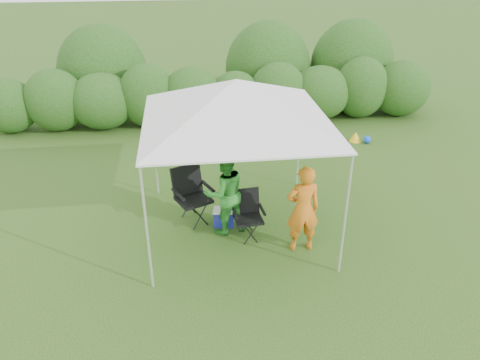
{
  "coord_description": "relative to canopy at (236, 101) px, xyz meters",
  "views": [
    {
      "loc": [
        -0.86,
        -6.82,
        4.89
      ],
      "look_at": [
        0.05,
        0.4,
        1.05
      ],
      "focal_mm": 35.0,
      "sensor_mm": 36.0,
      "label": 1
    }
  ],
  "objects": [
    {
      "name": "woman",
      "position": [
        -0.22,
        -0.08,
        -1.66
      ],
      "size": [
        0.94,
        0.83,
        1.61
      ],
      "primitive_type": "imported",
      "rotation": [
        0.0,
        0.0,
        3.47
      ],
      "color": "#2E892D",
      "rests_on": "ground"
    },
    {
      "name": "chair_right",
      "position": [
        0.16,
        -0.27,
        -1.96
      ],
      "size": [
        0.58,
        0.54,
        0.88
      ],
      "rotation": [
        0.0,
        0.0,
        0.1
      ],
      "color": "black",
      "rests_on": "ground"
    },
    {
      "name": "lawn_toy",
      "position": [
        3.68,
        3.65,
        -2.34
      ],
      "size": [
        0.52,
        0.43,
        0.26
      ],
      "color": "yellow",
      "rests_on": "ground"
    },
    {
      "name": "ground",
      "position": [
        0.0,
        -0.5,
        -2.46
      ],
      "size": [
        70.0,
        70.0,
        0.0
      ],
      "primitive_type": "plane",
      "color": "#365B1C"
    },
    {
      "name": "man",
      "position": [
        1.03,
        -0.79,
        -1.67
      ],
      "size": [
        0.59,
        0.4,
        1.59
      ],
      "primitive_type": "imported",
      "rotation": [
        0.0,
        0.0,
        3.18
      ],
      "color": "orange",
      "rests_on": "ground"
    },
    {
      "name": "canopy",
      "position": [
        0.0,
        0.0,
        0.0
      ],
      "size": [
        3.1,
        3.1,
        2.83
      ],
      "color": "silver",
      "rests_on": "ground"
    },
    {
      "name": "hedge",
      "position": [
        0.16,
        5.5,
        -1.64
      ],
      "size": [
        12.75,
        1.53,
        1.8
      ],
      "color": "#29551A",
      "rests_on": "ground"
    },
    {
      "name": "bottle",
      "position": [
        -0.17,
        0.07,
        -2.0
      ],
      "size": [
        0.07,
        0.07,
        0.26
      ],
      "primitive_type": "cylinder",
      "color": "#592D0C",
      "rests_on": "cooler"
    },
    {
      "name": "cooler",
      "position": [
        -0.23,
        0.11,
        -2.29
      ],
      "size": [
        0.43,
        0.34,
        0.33
      ],
      "rotation": [
        0.0,
        0.0,
        -0.14
      ],
      "color": "#222C9F",
      "rests_on": "ground"
    },
    {
      "name": "chair_left",
      "position": [
        -0.82,
        0.4,
        -1.86
      ],
      "size": [
        0.81,
        0.79,
        1.07
      ],
      "rotation": [
        0.0,
        0.0,
        0.43
      ],
      "color": "black",
      "rests_on": "ground"
    }
  ]
}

